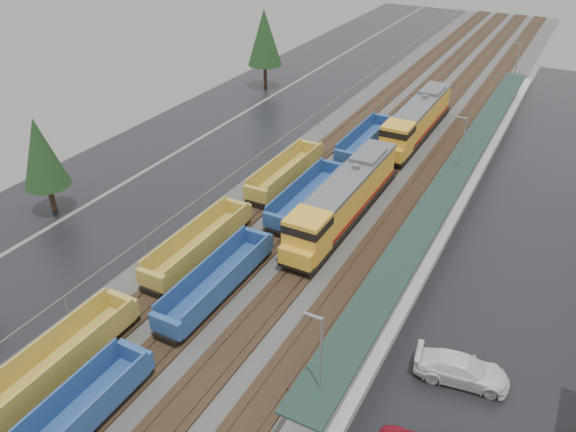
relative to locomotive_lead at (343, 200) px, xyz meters
The scene contains 14 objects.
ballast_strip 19.74m from the locomotive_lead, 95.86° to the left, with size 20.00×160.00×0.08m, color #302D2B.
trackbed 19.73m from the locomotive_lead, 95.86° to the left, with size 14.60×160.00×0.22m.
west_parking_lot 25.98m from the locomotive_lead, 131.08° to the left, with size 10.00×160.00×0.02m, color black.
west_road 33.39m from the locomotive_lead, 144.16° to the left, with size 9.00×160.00×0.02m, color black.
east_commuter_lot 19.62m from the locomotive_lead, 29.20° to the left, with size 16.00×100.00×0.02m, color black.
station_platform 12.22m from the locomotive_lead, 51.73° to the left, with size 3.00×80.00×8.00m.
chainlink_fence 21.32m from the locomotive_lead, 122.66° to the left, with size 0.08×160.04×2.02m.
tree_west_near 26.42m from the locomotive_lead, 156.37° to the right, with size 3.96×3.96×9.00m.
tree_west_far 38.96m from the locomotive_lead, 130.28° to the left, with size 4.84×4.84×11.00m.
locomotive_lead is the anchor object (origin of this frame).
locomotive_trail 21.00m from the locomotive_lead, 90.00° to the left, with size 2.97×19.56×4.43m.
well_string_yellow 25.80m from the locomotive_lead, 108.08° to the right, with size 2.49×70.11×2.21m.
well_string_blue 21.00m from the locomotive_lead, 101.00° to the right, with size 2.48×84.67×2.20m.
parked_car_east_c 18.98m from the locomotive_lead, 44.25° to the right, with size 5.59×2.27×1.62m, color silver.
Camera 1 is at (17.76, 1.14, 26.06)m, focal length 35.00 mm.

